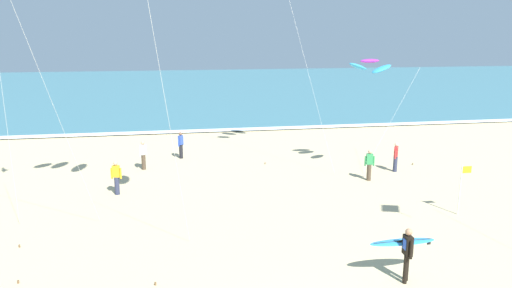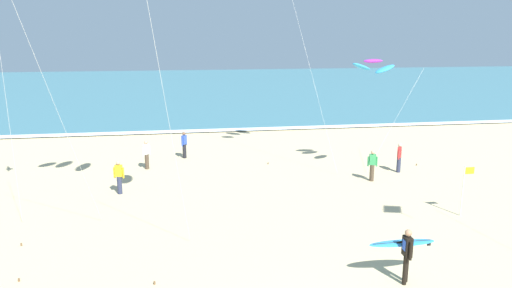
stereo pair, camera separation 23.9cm
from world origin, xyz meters
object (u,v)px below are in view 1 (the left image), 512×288
object	(u,v)px
surfer_lead	(405,247)
kite_arc_violet_close	(370,66)
bystander_green_top	(369,165)
bystander_white_top	(143,155)
bystander_yellow_top	(116,178)
lifeguard_flag	(462,185)
bystander_red_top	(396,157)
bystander_blue_top	(181,145)

from	to	relation	value
surfer_lead	kite_arc_violet_close	size ratio (longest dim) A/B	0.34
bystander_green_top	bystander_white_top	bearing A→B (deg)	160.60
bystander_green_top	bystander_yellow_top	xyz separation A→B (m)	(-12.28, -0.05, 0.00)
surfer_lead	bystander_green_top	distance (m)	10.05
bystander_yellow_top	lifeguard_flag	world-z (taller)	lifeguard_flag
kite_arc_violet_close	bystander_red_top	distance (m)	5.13
surfer_lead	bystander_green_top	size ratio (longest dim) A/B	1.30
bystander_white_top	bystander_blue_top	distance (m)	2.91
bystander_green_top	bystander_red_top	bearing A→B (deg)	31.63
bystander_white_top	bystander_red_top	size ratio (longest dim) A/B	1.00
bystander_blue_top	bystander_red_top	bearing A→B (deg)	-23.09
bystander_red_top	lifeguard_flag	distance (m)	6.29
surfer_lead	bystander_white_top	size ratio (longest dim) A/B	1.30
bystander_white_top	bystander_yellow_top	size ratio (longest dim) A/B	1.00
bystander_yellow_top	surfer_lead	bearing A→B (deg)	-45.63
kite_arc_violet_close	bystander_blue_top	distance (m)	11.68
bystander_red_top	lifeguard_flag	size ratio (longest dim) A/B	0.76
bystander_green_top	kite_arc_violet_close	bearing A→B (deg)	77.43
bystander_white_top	bystander_blue_top	world-z (taller)	same
surfer_lead	bystander_green_top	bearing A→B (deg)	73.01
surfer_lead	bystander_red_top	xyz separation A→B (m)	(4.95, 10.85, -0.23)
surfer_lead	lifeguard_flag	distance (m)	6.60
bystander_red_top	kite_arc_violet_close	bearing A→B (deg)	177.80
bystander_blue_top	bystander_yellow_top	bearing A→B (deg)	-116.61
bystander_white_top	lifeguard_flag	distance (m)	15.91
bystander_white_top	bystander_red_top	xyz separation A→B (m)	(13.30, -2.74, 0.00)
kite_arc_violet_close	bystander_blue_top	world-z (taller)	kite_arc_violet_close
kite_arc_violet_close	bystander_red_top	size ratio (longest dim) A/B	3.77
lifeguard_flag	bystander_white_top	bearing A→B (deg)	145.49
bystander_green_top	bystander_yellow_top	size ratio (longest dim) A/B	1.00
lifeguard_flag	bystander_red_top	bearing A→B (deg)	88.20
bystander_red_top	lifeguard_flag	world-z (taller)	lifeguard_flag
surfer_lead	bystander_white_top	world-z (taller)	surfer_lead
surfer_lead	bystander_green_top	xyz separation A→B (m)	(2.93, 9.61, -0.23)
bystander_green_top	lifeguard_flag	distance (m)	5.37
bystander_white_top	bystander_blue_top	size ratio (longest dim) A/B	1.00
bystander_red_top	bystander_yellow_top	world-z (taller)	same
bystander_blue_top	bystander_yellow_top	distance (m)	6.81
bystander_white_top	lifeguard_flag	size ratio (longest dim) A/B	0.76
bystander_blue_top	surfer_lead	bearing A→B (deg)	-68.07
bystander_red_top	surfer_lead	bearing A→B (deg)	-114.51
bystander_yellow_top	lifeguard_flag	bearing A→B (deg)	-19.46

